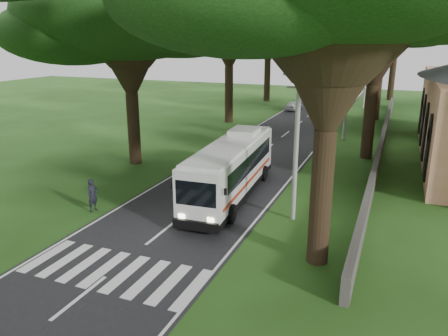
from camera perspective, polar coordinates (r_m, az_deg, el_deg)
The scene contains 17 objects.
ground at distance 20.15m, azimuth -10.93°, elevation -10.49°, with size 140.00×140.00×0.00m, color #214213.
road at distance 42.13m, azimuth 7.68°, elevation 4.11°, with size 8.00×120.00×0.04m, color black.
crosswalk at distance 18.72m, azimuth -14.30°, elevation -12.97°, with size 8.00×3.00×0.01m, color silver.
property_wall at distance 39.82m, azimuth 19.99°, elevation 3.37°, with size 0.35×50.00×1.20m, color #383533.
pole_near at distance 21.94m, azimuth 9.44°, elevation 3.51°, with size 1.60×0.24×8.00m.
pole_mid at distance 41.43m, azimuth 15.74°, elevation 9.28°, with size 1.60×0.24×8.00m.
pole_far at distance 61.25m, azimuth 18.03°, elevation 11.32°, with size 1.60×0.24×8.00m.
tree_l_mida at distance 32.42m, azimuth -12.56°, elevation 18.82°, with size 14.94×14.94×13.76m.
tree_l_midb at distance 48.31m, azimuth 0.68°, elevation 20.58°, with size 13.84×13.84×15.45m.
tree_l_far at distance 65.62m, azimuth 5.88°, elevation 18.89°, with size 13.38×13.38×14.68m.
tree_r_mida at distance 35.03m, azimuth 19.79°, elevation 19.75°, with size 14.54×14.54×14.72m.
tree_r_midb at distance 52.97m, azimuth 20.19°, elevation 17.39°, with size 14.03×14.03×13.70m.
tree_r_far at distance 71.00m, azimuth 21.92°, elevation 18.61°, with size 13.38×13.38×15.87m.
coach_bus at distance 25.55m, azimuth 0.98°, elevation 0.03°, with size 3.17×11.29×3.29m.
distant_car_a at distance 57.65m, azimuth 9.07°, elevation 8.06°, with size 1.40×3.49×1.19m, color #B7B8BD.
distant_car_c at distance 71.39m, azimuth 16.37°, elevation 9.24°, with size 1.66×4.08×1.18m, color maroon.
pedestrian at distance 24.71m, azimuth -16.79°, elevation -3.42°, with size 0.66×0.43×1.81m, color black.
Camera 1 is at (10.07, -14.88, 9.11)m, focal length 35.00 mm.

